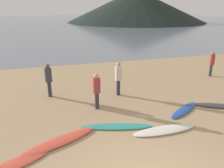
# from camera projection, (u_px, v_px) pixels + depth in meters

# --- Properties ---
(ground_plane) EXTENTS (120.00, 120.00, 0.20)m
(ground_plane) POSITION_uv_depth(u_px,v_px,m) (80.00, 77.00, 14.22)
(ground_plane) COLOR tan
(ground_plane) RESTS_ON ground
(ocean_water) EXTENTS (140.00, 100.00, 0.01)m
(ocean_water) POSITION_uv_depth(u_px,v_px,m) (50.00, 22.00, 61.99)
(ocean_water) COLOR slate
(ocean_water) RESTS_ON ground
(headland_hill) EXTENTS (37.88, 37.88, 8.58)m
(headland_hill) POSITION_uv_depth(u_px,v_px,m) (136.00, 6.00, 61.63)
(headland_hill) COLOR black
(headland_hill) RESTS_ON ground
(surfboard_0) EXTENTS (2.02, 1.32, 0.06)m
(surfboard_0) POSITION_uv_depth(u_px,v_px,m) (17.00, 163.00, 6.21)
(surfboard_0) COLOR #D84C38
(surfboard_0) RESTS_ON ground
(surfboard_1) EXTENTS (2.63, 1.57, 0.09)m
(surfboard_1) POSITION_uv_depth(u_px,v_px,m) (60.00, 141.00, 7.19)
(surfboard_1) COLOR #D84C38
(surfboard_1) RESTS_ON ground
(surfboard_2) EXTENTS (2.62, 1.16, 0.07)m
(surfboard_2) POSITION_uv_depth(u_px,v_px,m) (117.00, 126.00, 8.09)
(surfboard_2) COLOR teal
(surfboard_2) RESTS_ON ground
(surfboard_3) EXTENTS (2.39, 0.57, 0.08)m
(surfboard_3) POSITION_uv_depth(u_px,v_px,m) (165.00, 130.00, 7.85)
(surfboard_3) COLOR silver
(surfboard_3) RESTS_ON ground
(surfboard_4) EXTENTS (2.04, 1.49, 0.07)m
(surfboard_4) POSITION_uv_depth(u_px,v_px,m) (184.00, 110.00, 9.38)
(surfboard_4) COLOR #1E479E
(surfboard_4) RESTS_ON ground
(surfboard_5) EXTENTS (2.33, 1.55, 0.09)m
(surfboard_5) POSITION_uv_depth(u_px,v_px,m) (223.00, 106.00, 9.71)
(surfboard_5) COLOR #333338
(surfboard_5) RESTS_ON ground
(person_0) EXTENTS (0.33, 0.33, 1.63)m
(person_0) POSITION_uv_depth(u_px,v_px,m) (48.00, 78.00, 10.57)
(person_0) COLOR #2D2D38
(person_0) RESTS_ON ground
(person_1) EXTENTS (0.34, 0.34, 1.67)m
(person_1) POSITION_uv_depth(u_px,v_px,m) (118.00, 76.00, 10.76)
(person_1) COLOR #2D2D38
(person_1) RESTS_ON ground
(person_2) EXTENTS (0.31, 0.31, 1.54)m
(person_2) POSITION_uv_depth(u_px,v_px,m) (212.00, 62.00, 13.78)
(person_2) COLOR #2D2D38
(person_2) RESTS_ON ground
(person_3) EXTENTS (0.32, 0.32, 1.57)m
(person_3) POSITION_uv_depth(u_px,v_px,m) (97.00, 88.00, 9.30)
(person_3) COLOR #2D2D38
(person_3) RESTS_ON ground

